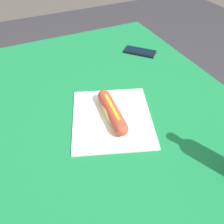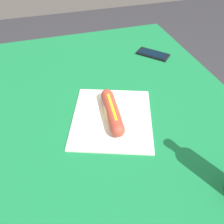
% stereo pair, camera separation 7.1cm
% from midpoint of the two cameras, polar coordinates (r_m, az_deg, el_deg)
% --- Properties ---
extents(ground_plane, '(6.00, 6.00, 0.00)m').
position_cam_midpoint_polar(ground_plane, '(1.37, -2.57, -21.70)').
color(ground_plane, '#2D2D33').
rests_on(ground_plane, ground).
extents(dining_table, '(1.24, 0.97, 0.73)m').
position_cam_midpoint_polar(dining_table, '(0.85, -3.87, -4.82)').
color(dining_table, brown).
rests_on(dining_table, ground).
extents(paper_wrapper, '(0.36, 0.34, 0.01)m').
position_cam_midpoint_polar(paper_wrapper, '(0.73, -2.78, -1.65)').
color(paper_wrapper, silver).
rests_on(paper_wrapper, dining_table).
extents(hot_dog, '(0.21, 0.06, 0.05)m').
position_cam_midpoint_polar(hot_dog, '(0.71, -2.86, -0.05)').
color(hot_dog, '#DBB26B').
rests_on(hot_dog, paper_wrapper).
extents(cell_phone, '(0.15, 0.15, 0.01)m').
position_cam_midpoint_polar(cell_phone, '(1.08, 5.44, 15.55)').
color(cell_phone, black).
rests_on(cell_phone, dining_table).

